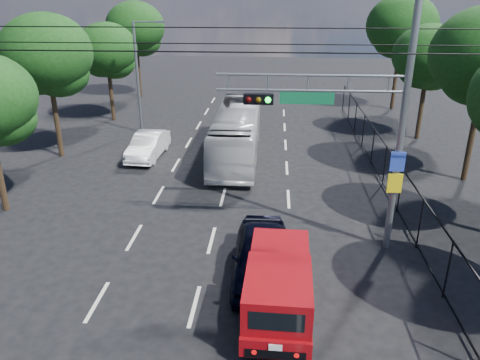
# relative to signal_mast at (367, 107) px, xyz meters

# --- Properties ---
(lane_markings) EXTENTS (6.12, 38.00, 0.01)m
(lane_markings) POSITION_rel_signal_mast_xyz_m (-5.28, 6.01, -5.24)
(lane_markings) COLOR beige
(lane_markings) RESTS_ON ground
(signal_mast) EXTENTS (6.43, 0.39, 9.50)m
(signal_mast) POSITION_rel_signal_mast_xyz_m (0.00, 0.00, 0.00)
(signal_mast) COLOR slate
(signal_mast) RESTS_ON ground
(streetlight_left) EXTENTS (2.09, 0.22, 7.08)m
(streetlight_left) POSITION_rel_signal_mast_xyz_m (-11.62, 14.01, -1.30)
(streetlight_left) COLOR slate
(streetlight_left) RESTS_ON ground
(utility_wires) EXTENTS (22.00, 5.04, 0.74)m
(utility_wires) POSITION_rel_signal_mast_xyz_m (-5.28, 0.84, 1.99)
(utility_wires) COLOR black
(utility_wires) RESTS_ON ground
(fence_right) EXTENTS (0.06, 34.03, 2.00)m
(fence_right) POSITION_rel_signal_mast_xyz_m (2.32, 4.18, -4.21)
(fence_right) COLOR black
(fence_right) RESTS_ON ground
(tree_right_d) EXTENTS (4.32, 4.32, 7.02)m
(tree_right_d) POSITION_rel_signal_mast_xyz_m (6.13, 14.03, -0.39)
(tree_right_d) COLOR black
(tree_right_d) RESTS_ON ground
(tree_right_e) EXTENTS (5.28, 5.28, 8.58)m
(tree_right_e) POSITION_rel_signal_mast_xyz_m (6.33, 22.03, 0.69)
(tree_right_e) COLOR black
(tree_right_e) RESTS_ON ground
(tree_left_c) EXTENTS (4.80, 4.80, 7.80)m
(tree_left_c) POSITION_rel_signal_mast_xyz_m (-15.07, 9.03, 0.15)
(tree_left_c) COLOR black
(tree_left_c) RESTS_ON ground
(tree_left_d) EXTENTS (4.20, 4.20, 6.83)m
(tree_left_d) POSITION_rel_signal_mast_xyz_m (-14.67, 17.03, -0.52)
(tree_left_d) COLOR black
(tree_left_d) RESTS_ON ground
(tree_left_e) EXTENTS (4.92, 4.92, 7.99)m
(tree_left_e) POSITION_rel_signal_mast_xyz_m (-14.87, 25.03, 0.29)
(tree_left_e) COLOR black
(tree_left_e) RESTS_ON ground
(red_pickup) EXTENTS (1.98, 5.04, 1.85)m
(red_pickup) POSITION_rel_signal_mast_xyz_m (-2.79, -4.06, -4.26)
(red_pickup) COLOR black
(red_pickup) RESTS_ON ground
(navy_hatchback) EXTENTS (1.91, 4.65, 1.58)m
(navy_hatchback) POSITION_rel_signal_mast_xyz_m (-3.33, -2.24, -4.45)
(navy_hatchback) COLOR black
(navy_hatchback) RESTS_ON ground
(white_bus) EXTENTS (2.41, 10.03, 2.79)m
(white_bus) POSITION_rel_signal_mast_xyz_m (-5.10, 9.60, -3.85)
(white_bus) COLOR silver
(white_bus) RESTS_ON ground
(white_van) EXTENTS (1.69, 4.30, 1.39)m
(white_van) POSITION_rel_signal_mast_xyz_m (-10.07, 9.18, -4.55)
(white_van) COLOR white
(white_van) RESTS_ON ground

